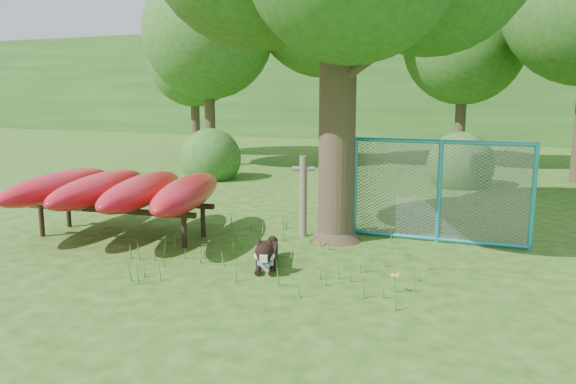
% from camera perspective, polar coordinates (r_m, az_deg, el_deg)
% --- Properties ---
extents(ground, '(80.00, 80.00, 0.00)m').
position_cam_1_polar(ground, '(8.20, -4.64, -8.18)').
color(ground, '#224A0E').
rests_on(ground, ground).
extents(wooden_post, '(0.40, 0.18, 1.46)m').
position_cam_1_polar(wooden_post, '(10.00, 1.56, -0.23)').
color(wooden_post, '#645B4B').
rests_on(wooden_post, ground).
extents(kayak_rack, '(4.11, 3.66, 1.12)m').
position_cam_1_polar(kayak_rack, '(10.39, -16.65, 0.24)').
color(kayak_rack, black).
rests_on(kayak_rack, ground).
extents(husky_dog, '(0.62, 1.18, 0.54)m').
position_cam_1_polar(husky_dog, '(8.37, -2.20, -6.38)').
color(husky_dog, black).
rests_on(husky_dog, ground).
extents(fence_section, '(3.05, 0.18, 2.97)m').
position_cam_1_polar(fence_section, '(9.94, 15.11, 0.07)').
color(fence_section, '#2893BA').
rests_on(fence_section, ground).
extents(wildflower_clump, '(0.12, 0.10, 0.26)m').
position_cam_1_polar(wildflower_clump, '(7.47, 10.82, -8.49)').
color(wildflower_clump, '#42832A').
rests_on(wildflower_clump, ground).
extents(bg_tree_a, '(4.40, 4.40, 6.70)m').
position_cam_1_polar(bg_tree_a, '(19.78, -8.14, 15.63)').
color(bg_tree_a, '#372C1E').
rests_on(bg_tree_a, ground).
extents(bg_tree_b, '(5.20, 5.20, 8.22)m').
position_cam_1_polar(bg_tree_b, '(20.24, 3.91, 18.79)').
color(bg_tree_b, '#372C1E').
rests_on(bg_tree_b, ground).
extents(bg_tree_c, '(4.00, 4.00, 6.12)m').
position_cam_1_polar(bg_tree_c, '(20.04, 17.48, 14.12)').
color(bg_tree_c, '#372C1E').
rests_on(bg_tree_c, ground).
extents(bg_tree_f, '(3.60, 3.60, 5.55)m').
position_cam_1_polar(bg_tree_f, '(23.58, -9.55, 12.86)').
color(bg_tree_f, '#372C1E').
rests_on(bg_tree_f, ground).
extents(shrub_left, '(1.80, 1.80, 1.80)m').
position_cam_1_polar(shrub_left, '(16.97, -7.80, 1.36)').
color(shrub_left, '#26571C').
rests_on(shrub_left, ground).
extents(shrub_mid, '(1.80, 1.80, 1.80)m').
position_cam_1_polar(shrub_mid, '(16.16, 17.00, 0.57)').
color(shrub_mid, '#26571C').
rests_on(shrub_mid, ground).
extents(wooded_hillside, '(80.00, 12.00, 6.00)m').
position_cam_1_polar(wooded_hillside, '(35.06, 17.49, 10.43)').
color(wooded_hillside, '#26571C').
rests_on(wooded_hillside, ground).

